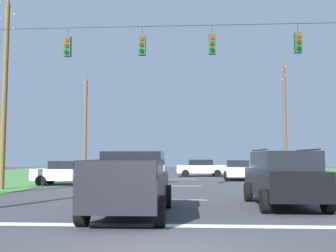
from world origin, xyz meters
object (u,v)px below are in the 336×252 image
Objects in this scene: utility_pole_far_right at (285,117)px; utility_pole_far_left at (85,126)px; distant_car_crossing_white at (68,173)px; suv_black at (283,177)px; pickup_truck at (132,183)px; overhead_signal_span at (181,95)px; utility_pole_mid_left at (5,89)px; distant_car_oncoming at (200,168)px; distant_car_far_parked at (238,170)px.

utility_pole_far_left is (-19.21, -0.52, -0.85)m from utility_pole_far_right.
utility_pole_far_right reaches higher than distant_car_crossing_white.
suv_black is 0.50× the size of utility_pole_far_left.
pickup_truck is 26.39m from utility_pole_far_left.
overhead_signal_span reaches higher than pickup_truck.
suv_black is at bearing -43.22° from overhead_signal_span.
suv_black is 26.48m from utility_pole_far_left.
utility_pole_far_right is 1.00× the size of utility_pole_mid_left.
utility_pole_far_right reaches higher than distant_car_oncoming.
utility_pole_far_right is (10.88, 25.28, 4.63)m from pickup_truck.
distant_car_far_parked is 0.40× the size of utility_pole_mid_left.
distant_car_crossing_white is 13.36m from utility_pole_far_left.
pickup_truck is 0.56× the size of utility_pole_far_left.
pickup_truck is at bearing -71.41° from utility_pole_far_left.
distant_car_crossing_white is at bearing 53.02° from utility_pole_mid_left.
distant_car_oncoming is at bearing 85.68° from overhead_signal_span.
distant_car_far_parked is 0.40× the size of utility_pole_far_right.
distant_car_crossing_white and distant_car_oncoming have the same top height.
overhead_signal_span is 4.29× the size of distant_car_crossing_white.
utility_pole_mid_left is at bearing -127.66° from distant_car_oncoming.
suv_black is 0.43× the size of utility_pole_far_right.
utility_pole_far_right reaches higher than suv_black.
suv_black is 21.24m from distant_car_oncoming.
suv_black is (3.72, -3.49, -3.59)m from overhead_signal_span.
distant_car_crossing_white is at bearing 137.88° from suv_black.
pickup_truck is 1.23× the size of distant_car_far_parked.
utility_pole_far_right is (9.48, 19.54, 0.95)m from overhead_signal_span.
utility_pole_far_right is at bearing 66.70° from pickup_truck.
distant_car_crossing_white is 12.82m from distant_car_far_parked.
distant_car_oncoming is at bearing 83.32° from pickup_truck.
distant_car_oncoming and distant_car_far_parked have the same top height.
utility_pole_mid_left is 1.14× the size of utility_pole_far_left.
pickup_truck is 1.12× the size of suv_black.
suv_black reaches higher than distant_car_oncoming.
overhead_signal_span is at bearing 76.24° from pickup_truck.
overhead_signal_span is 21.74m from utility_pole_far_right.
suv_black is at bearing -83.55° from distant_car_oncoming.
distant_car_far_parked is at bearing 73.30° from pickup_truck.
pickup_truck is 18.96m from distant_car_far_parked.
overhead_signal_span is 3.89× the size of suv_black.
distant_car_crossing_white is (-5.92, 12.22, -0.18)m from pickup_truck.
pickup_truck is at bearing -103.76° from overhead_signal_span.
utility_pole_mid_left reaches higher than pickup_truck.
suv_black is 15.92m from distant_car_far_parked.
utility_pole_mid_left is (-8.50, 8.79, 4.57)m from pickup_truck.
utility_pole_far_left reaches higher than overhead_signal_span.
suv_black is 14.88m from distant_car_crossing_white.
pickup_truck is 23.51m from distant_car_oncoming.
suv_black is 1.10× the size of distant_car_far_parked.
pickup_truck reaches higher than distant_car_crossing_white.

